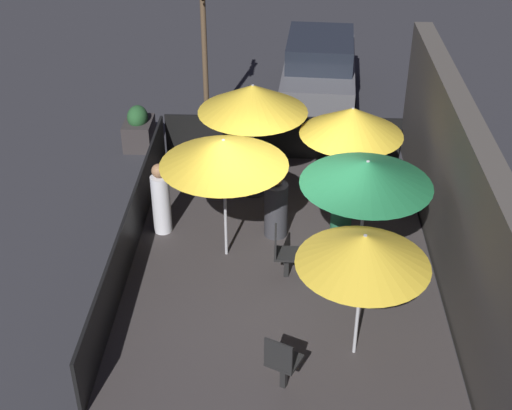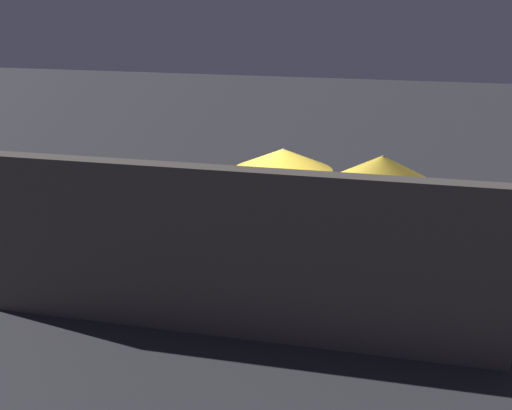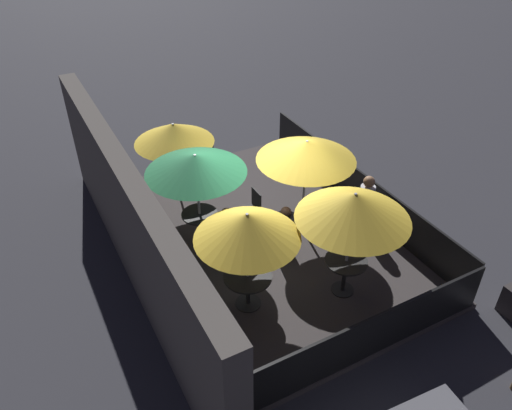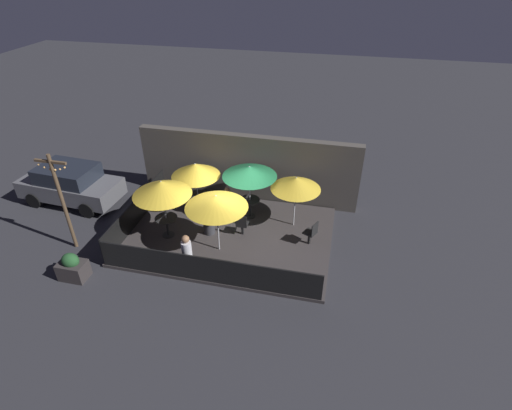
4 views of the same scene
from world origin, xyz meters
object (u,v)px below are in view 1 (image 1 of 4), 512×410
Objects in this scene: patio_chair_0 at (283,252)px; planter_box at (139,129)px; patio_umbrella_3 at (364,250)px; patio_umbrella_4 at (224,152)px; patio_umbrella_2 at (367,173)px; patron_0 at (341,219)px; dining_table_0 at (347,184)px; patron_2 at (161,200)px; parked_car_0 at (319,68)px; patio_umbrella_0 at (352,121)px; patron_1 at (276,208)px; dining_table_1 at (253,166)px; patio_chair_1 at (282,361)px; patio_umbrella_1 at (253,98)px; dining_table_2 at (360,248)px; light_post at (204,45)px.

patio_chair_0 reaches higher than planter_box.
patio_umbrella_4 is at bearing -138.81° from patio_umbrella_3.
patron_0 is at bearing -162.72° from patio_umbrella_2.
dining_table_0 is 3.40m from patron_2.
parked_car_0 is (-7.37, 0.82, 0.24)m from patio_chair_0.
patio_umbrella_2 is at bearing 43.30° from planter_box.
patio_chair_0 is 0.22× the size of parked_car_0.
patron_2 is at bearing 16.94° from planter_box.
patio_umbrella_2 reaches higher than patio_umbrella_3.
planter_box is (-4.68, -4.41, -1.67)m from patio_umbrella_2.
patio_umbrella_0 is 1.70× the size of patron_1.
parked_car_0 is at bearing 163.50° from dining_table_1.
patio_chair_1 is (0.75, -1.03, -1.28)m from patio_umbrella_3.
patio_umbrella_1 is 2.92× the size of dining_table_2.
patio_umbrella_0 is 0.58× the size of light_post.
patio_umbrella_0 reaches higher than planter_box.
patio_umbrella_4 is 3.50m from patio_chair_1.
dining_table_0 is at bearing 58.85° from planter_box.
patron_0 is at bearing -178.35° from patio_umbrella_3.
patio_umbrella_4 is 2.47m from dining_table_1.
patio_umbrella_1 reaches higher than patio_umbrella_2.
patron_2 is at bearing -119.14° from patio_umbrella_4.
patio_umbrella_0 is 0.93× the size of patio_umbrella_1.
patio_chair_0 is at bearing 26.40° from patio_chair_1.
patio_chair_1 is 8.37m from light_post.
light_post reaches higher than dining_table_0.
patio_umbrella_4 is 1.65× the size of patron_0.
patio_chair_1 is (2.47, -1.20, -0.08)m from dining_table_2.
patio_umbrella_2 is at bearing 28.28° from light_post.
patio_umbrella_2 is 1.37m from dining_table_2.
patio_umbrella_3 is 0.93× the size of patio_umbrella_4.
patio_umbrella_2 is at bearing 0.00° from dining_table_2.
patron_0 is (1.25, -0.19, -1.23)m from patio_umbrella_0.
patio_umbrella_3 is 1.66× the size of patron_1.
planter_box is (-4.69, -3.19, -0.19)m from patio_chair_0.
patio_chair_0 is at bearing 114.21° from patron_2.
patio_umbrella_2 is 2.72× the size of dining_table_1.
patron_1 is (1.40, 0.47, -1.44)m from patio_umbrella_1.
light_post is at bearing -158.29° from patio_umbrella_1.
patron_1 is at bearing -56.35° from dining_table_0.
dining_table_0 is 0.94× the size of patio_chair_1.
patio_umbrella_0 is 0.95× the size of patio_umbrella_4.
patio_umbrella_2 is at bearing 34.94° from dining_table_1.
patio_umbrella_3 is at bearing -1.78° from patio_umbrella_0.
patio_umbrella_1 is 2.06m from patron_1.
dining_table_2 is at bearing 28.28° from light_post.
dining_table_1 is 0.60× the size of patron_0.
patron_1 is at bearing 143.26° from patron_2.
planter_box is (-6.40, -4.23, -1.50)m from patio_umbrella_3.
patio_chair_0 is at bearing -89.82° from patio_umbrella_2.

